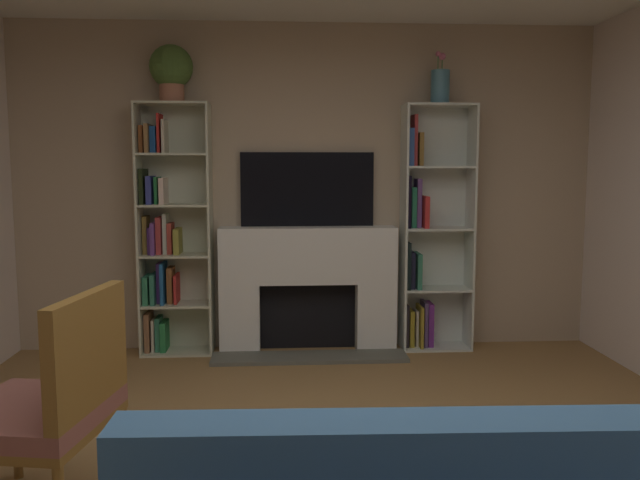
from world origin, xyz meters
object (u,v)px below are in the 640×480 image
bookshelf_left (168,236)px  tv (307,189)px  bookshelf_right (428,236)px  vase_with_flowers (440,86)px  armchair (50,402)px  fireplace (308,285)px  potted_plant (171,70)px

bookshelf_left → tv: bearing=4.0°
bookshelf_right → vase_with_flowers: size_ratio=4.85×
tv → armchair: bearing=-115.2°
tv → bookshelf_right: 1.07m
bookshelf_left → vase_with_flowers: vase_with_flowers is taller
fireplace → potted_plant: size_ratio=3.49×
bookshelf_right → vase_with_flowers: vase_with_flowers is taller
bookshelf_left → vase_with_flowers: 2.49m
tv → potted_plant: 1.42m
potted_plant → armchair: potted_plant is taller
fireplace → tv: tv is taller
tv → potted_plant: size_ratio=2.47×
vase_with_flowers → tv: bearing=173.6°
fireplace → bookshelf_left: bearing=179.0°
fireplace → vase_with_flowers: 1.92m
fireplace → bookshelf_left: (-1.12, 0.02, 0.41)m
bookshelf_right → armchair: (-2.21, -2.51, -0.43)m
fireplace → potted_plant: potted_plant is taller
fireplace → armchair: fireplace is taller
bookshelf_right → potted_plant: potted_plant is taller
potted_plant → vase_with_flowers: potted_plant is taller
fireplace → vase_with_flowers: bearing=-1.1°
fireplace → bookshelf_right: (0.99, 0.03, 0.39)m
bookshelf_left → bookshelf_right: 2.11m
tv → vase_with_flowers: (1.06, -0.12, 0.83)m
bookshelf_right → vase_with_flowers: 1.22m
fireplace → potted_plant: 2.01m
bookshelf_right → armchair: bearing=-131.4°
fireplace → armchair: 2.76m
potted_plant → armchair: (-0.16, -2.46, -1.75)m
bookshelf_left → potted_plant: potted_plant is taller
vase_with_flowers → armchair: size_ratio=0.42×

